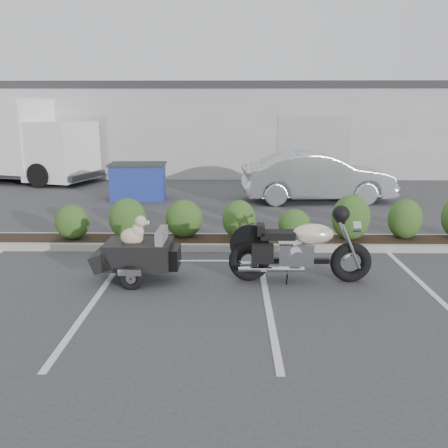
{
  "coord_description": "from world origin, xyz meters",
  "views": [
    {
      "loc": [
        0.64,
        -7.75,
        2.92
      ],
      "look_at": [
        0.49,
        1.12,
        0.75
      ],
      "focal_mm": 38.0,
      "sensor_mm": 36.0,
      "label": 1
    }
  ],
  "objects_px": {
    "pet_trailer": "(138,253)",
    "dumpster": "(138,181)",
    "motorcycle": "(300,250)",
    "delivery_truck": "(11,142)",
    "sedan": "(317,177)"
  },
  "relations": [
    {
      "from": "motorcycle",
      "to": "dumpster",
      "type": "bearing_deg",
      "value": 119.92
    },
    {
      "from": "motorcycle",
      "to": "sedan",
      "type": "bearing_deg",
      "value": 78.73
    },
    {
      "from": "pet_trailer",
      "to": "dumpster",
      "type": "relative_size",
      "value": 1.05
    },
    {
      "from": "delivery_truck",
      "to": "dumpster",
      "type": "bearing_deg",
      "value": -16.64
    },
    {
      "from": "dumpster",
      "to": "delivery_truck",
      "type": "height_order",
      "value": "delivery_truck"
    },
    {
      "from": "pet_trailer",
      "to": "dumpster",
      "type": "xyz_separation_m",
      "value": [
        -1.45,
        7.58,
        0.11
      ]
    },
    {
      "from": "motorcycle",
      "to": "delivery_truck",
      "type": "bearing_deg",
      "value": 132.1
    },
    {
      "from": "motorcycle",
      "to": "dumpster",
      "type": "distance_m",
      "value": 8.71
    },
    {
      "from": "motorcycle",
      "to": "dumpster",
      "type": "height_order",
      "value": "motorcycle"
    },
    {
      "from": "sedan",
      "to": "delivery_truck",
      "type": "distance_m",
      "value": 12.52
    },
    {
      "from": "pet_trailer",
      "to": "sedan",
      "type": "relative_size",
      "value": 0.41
    },
    {
      "from": "sedan",
      "to": "dumpster",
      "type": "xyz_separation_m",
      "value": [
        -5.8,
        0.3,
        -0.19
      ]
    },
    {
      "from": "motorcycle",
      "to": "delivery_truck",
      "type": "xyz_separation_m",
      "value": [
        -10.18,
        11.59,
        1.01
      ]
    },
    {
      "from": "motorcycle",
      "to": "sedan",
      "type": "distance_m",
      "value": 7.47
    },
    {
      "from": "delivery_truck",
      "to": "sedan",
      "type": "bearing_deg",
      "value": -2.87
    }
  ]
}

